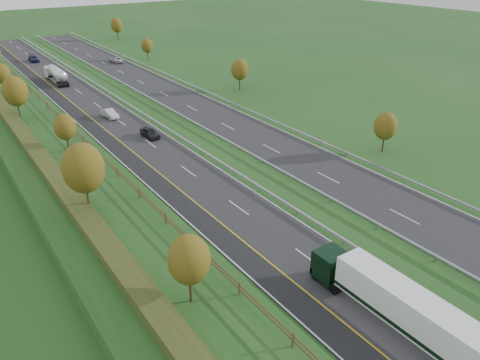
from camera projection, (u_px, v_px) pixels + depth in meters
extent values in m
plane|color=#1C4518|center=(167.00, 122.00, 80.60)|extent=(400.00, 400.00, 0.00)
cube|color=#232326|center=(112.00, 122.00, 80.26)|extent=(10.50, 200.00, 0.04)
cube|color=#232326|center=(196.00, 106.00, 88.61)|extent=(10.50, 200.00, 0.04)
cube|color=black|center=(90.00, 126.00, 78.36)|extent=(3.00, 200.00, 0.04)
cube|color=silver|center=(83.00, 128.00, 77.69)|extent=(0.15, 200.00, 0.01)
cube|color=gold|center=(99.00, 124.00, 79.10)|extent=(0.15, 200.00, 0.01)
cube|color=silver|center=(139.00, 117.00, 82.80)|extent=(0.15, 200.00, 0.01)
cube|color=silver|center=(172.00, 111.00, 86.04)|extent=(0.15, 200.00, 0.01)
cube|color=silver|center=(218.00, 102.00, 91.15)|extent=(0.15, 200.00, 0.01)
cube|color=silver|center=(415.00, 335.00, 35.60)|extent=(0.15, 4.00, 0.01)
cube|color=silver|center=(309.00, 259.00, 44.51)|extent=(0.15, 4.00, 0.01)
cube|color=silver|center=(404.00, 216.00, 51.59)|extent=(0.15, 4.00, 0.01)
cube|color=silver|center=(239.00, 207.00, 53.41)|extent=(0.15, 4.00, 0.01)
cube|color=silver|center=(328.00, 177.00, 60.50)|extent=(0.15, 4.00, 0.01)
cube|color=silver|center=(188.00, 171.00, 62.32)|extent=(0.15, 4.00, 0.01)
cube|color=silver|center=(271.00, 149.00, 69.41)|extent=(0.15, 4.00, 0.01)
cube|color=silver|center=(150.00, 144.00, 71.23)|extent=(0.15, 4.00, 0.01)
cube|color=silver|center=(227.00, 126.00, 78.31)|extent=(0.15, 4.00, 0.01)
cube|color=silver|center=(121.00, 122.00, 80.13)|extent=(0.15, 4.00, 0.01)
cube|color=silver|center=(193.00, 108.00, 87.22)|extent=(0.15, 4.00, 0.01)
cube|color=silver|center=(97.00, 105.00, 89.04)|extent=(0.15, 4.00, 0.01)
cube|color=silver|center=(164.00, 94.00, 96.13)|extent=(0.15, 4.00, 0.01)
cube|color=silver|center=(78.00, 91.00, 97.95)|extent=(0.15, 4.00, 0.01)
cube|color=silver|center=(141.00, 82.00, 105.03)|extent=(0.15, 4.00, 0.01)
cube|color=silver|center=(62.00, 80.00, 106.85)|extent=(0.15, 4.00, 0.01)
cube|color=silver|center=(121.00, 72.00, 113.94)|extent=(0.15, 4.00, 0.01)
cube|color=silver|center=(49.00, 70.00, 115.76)|extent=(0.15, 4.00, 0.01)
cube|color=silver|center=(104.00, 63.00, 122.85)|extent=(0.15, 4.00, 0.01)
cube|color=silver|center=(37.00, 61.00, 124.67)|extent=(0.15, 4.00, 0.01)
cube|color=silver|center=(89.00, 55.00, 131.75)|extent=(0.15, 4.00, 0.01)
cube|color=silver|center=(27.00, 54.00, 133.57)|extent=(0.15, 4.00, 0.01)
cube|color=silver|center=(76.00, 49.00, 140.66)|extent=(0.15, 4.00, 0.01)
cube|color=silver|center=(18.00, 48.00, 142.48)|extent=(0.15, 4.00, 0.01)
cube|color=silver|center=(65.00, 43.00, 149.57)|extent=(0.15, 4.00, 0.01)
cube|color=silver|center=(10.00, 42.00, 151.39)|extent=(0.15, 4.00, 0.01)
cube|color=silver|center=(55.00, 38.00, 158.47)|extent=(0.15, 4.00, 0.01)
cube|color=#1C4518|center=(31.00, 131.00, 73.25)|extent=(12.00, 200.00, 2.00)
cube|color=#2D3B18|center=(15.00, 124.00, 71.55)|extent=(2.20, 180.00, 1.10)
cube|color=#422B19|center=(59.00, 117.00, 74.84)|extent=(0.08, 184.00, 0.10)
cube|color=#422B19|center=(58.00, 114.00, 74.67)|extent=(0.08, 184.00, 0.10)
cube|color=#422B19|center=(293.00, 340.00, 31.77)|extent=(0.12, 0.12, 1.20)
cube|color=#422B19|center=(240.00, 289.00, 36.60)|extent=(0.12, 0.12, 1.20)
cube|color=#422B19|center=(198.00, 249.00, 41.42)|extent=(0.12, 0.12, 1.20)
cube|color=#422B19|center=(166.00, 218.00, 46.24)|extent=(0.12, 0.12, 1.20)
cube|color=#422B19|center=(139.00, 193.00, 51.07)|extent=(0.12, 0.12, 1.20)
cube|color=#422B19|center=(117.00, 172.00, 55.89)|extent=(0.12, 0.12, 1.20)
cube|color=#422B19|center=(99.00, 155.00, 60.72)|extent=(0.12, 0.12, 1.20)
cube|color=#422B19|center=(83.00, 140.00, 65.54)|extent=(0.12, 0.12, 1.20)
cube|color=#422B19|center=(70.00, 127.00, 70.37)|extent=(0.12, 0.12, 1.20)
cube|color=#422B19|center=(58.00, 116.00, 75.19)|extent=(0.12, 0.12, 1.20)
cube|color=#422B19|center=(48.00, 106.00, 80.02)|extent=(0.12, 0.12, 1.20)
cube|color=#422B19|center=(38.00, 97.00, 84.84)|extent=(0.12, 0.12, 1.20)
cube|color=#422B19|center=(30.00, 89.00, 89.66)|extent=(0.12, 0.12, 1.20)
cube|color=#422B19|center=(23.00, 82.00, 94.49)|extent=(0.12, 0.12, 1.20)
cube|color=#422B19|center=(16.00, 76.00, 99.31)|extent=(0.12, 0.12, 1.20)
cube|color=#422B19|center=(10.00, 70.00, 104.14)|extent=(0.12, 0.12, 1.20)
cube|color=#422B19|center=(5.00, 65.00, 108.96)|extent=(0.12, 0.12, 1.20)
cube|color=#422B19|center=(0.00, 60.00, 113.79)|extent=(0.12, 0.12, 1.20)
cube|color=#989AA0|center=(142.00, 113.00, 82.88)|extent=(0.32, 200.00, 0.18)
cube|color=#989AA0|center=(474.00, 325.00, 36.27)|extent=(0.10, 0.14, 0.56)
cube|color=#989AA0|center=(400.00, 278.00, 41.46)|extent=(0.10, 0.14, 0.56)
cube|color=#989AA0|center=(343.00, 242.00, 46.66)|extent=(0.10, 0.14, 0.56)
cube|color=#989AA0|center=(297.00, 213.00, 51.85)|extent=(0.10, 0.14, 0.56)
cube|color=#989AA0|center=(260.00, 189.00, 57.05)|extent=(0.10, 0.14, 0.56)
cube|color=#989AA0|center=(228.00, 169.00, 62.24)|extent=(0.10, 0.14, 0.56)
cube|color=#989AA0|center=(202.00, 152.00, 67.44)|extent=(0.10, 0.14, 0.56)
cube|color=#989AA0|center=(179.00, 138.00, 72.64)|extent=(0.10, 0.14, 0.56)
cube|color=#989AA0|center=(160.00, 126.00, 77.83)|extent=(0.10, 0.14, 0.56)
cube|color=#989AA0|center=(143.00, 115.00, 83.03)|extent=(0.10, 0.14, 0.56)
cube|color=#989AA0|center=(128.00, 105.00, 88.22)|extent=(0.10, 0.14, 0.56)
cube|color=#989AA0|center=(114.00, 97.00, 93.42)|extent=(0.10, 0.14, 0.56)
cube|color=#989AA0|center=(102.00, 89.00, 98.61)|extent=(0.10, 0.14, 0.56)
cube|color=#989AA0|center=(91.00, 82.00, 103.81)|extent=(0.10, 0.14, 0.56)
cube|color=#989AA0|center=(81.00, 76.00, 109.00)|extent=(0.10, 0.14, 0.56)
cube|color=#989AA0|center=(73.00, 70.00, 114.20)|extent=(0.10, 0.14, 0.56)
cube|color=#989AA0|center=(64.00, 65.00, 119.40)|extent=(0.10, 0.14, 0.56)
cube|color=#989AA0|center=(57.00, 60.00, 124.59)|extent=(0.10, 0.14, 0.56)
cube|color=#989AA0|center=(50.00, 56.00, 129.79)|extent=(0.10, 0.14, 0.56)
cube|color=#989AA0|center=(44.00, 52.00, 134.98)|extent=(0.10, 0.14, 0.56)
cube|color=#989AA0|center=(38.00, 48.00, 140.18)|extent=(0.10, 0.14, 0.56)
cube|color=#989AA0|center=(32.00, 45.00, 145.37)|extent=(0.10, 0.14, 0.56)
cube|color=#989AA0|center=(27.00, 42.00, 150.57)|extent=(0.10, 0.14, 0.56)
cube|color=#989AA0|center=(23.00, 39.00, 155.76)|extent=(0.10, 0.14, 0.56)
cube|color=#989AA0|center=(168.00, 108.00, 85.46)|extent=(0.32, 200.00, 0.18)
cube|color=#989AA0|center=(435.00, 259.00, 44.04)|extent=(0.10, 0.14, 0.56)
cube|color=#989AA0|center=(377.00, 227.00, 49.24)|extent=(0.10, 0.14, 0.56)
cube|color=#989AA0|center=(330.00, 200.00, 54.43)|extent=(0.10, 0.14, 0.56)
cube|color=#989AA0|center=(292.00, 179.00, 59.63)|extent=(0.10, 0.14, 0.56)
cube|color=#989AA0|center=(259.00, 161.00, 64.83)|extent=(0.10, 0.14, 0.56)
cube|color=#989AA0|center=(231.00, 145.00, 70.02)|extent=(0.10, 0.14, 0.56)
cube|color=#989AA0|center=(208.00, 132.00, 75.22)|extent=(0.10, 0.14, 0.56)
cube|color=#989AA0|center=(187.00, 120.00, 80.41)|extent=(0.10, 0.14, 0.56)
cube|color=#989AA0|center=(169.00, 110.00, 85.61)|extent=(0.10, 0.14, 0.56)
cube|color=#989AA0|center=(152.00, 101.00, 90.80)|extent=(0.10, 0.14, 0.56)
cube|color=#989AA0|center=(138.00, 93.00, 96.00)|extent=(0.10, 0.14, 0.56)
cube|color=#989AA0|center=(125.00, 86.00, 101.19)|extent=(0.10, 0.14, 0.56)
cube|color=#989AA0|center=(113.00, 79.00, 106.39)|extent=(0.10, 0.14, 0.56)
cube|color=#989AA0|center=(103.00, 73.00, 111.59)|extent=(0.10, 0.14, 0.56)
cube|color=#989AA0|center=(93.00, 68.00, 116.78)|extent=(0.10, 0.14, 0.56)
cube|color=#989AA0|center=(84.00, 63.00, 121.98)|extent=(0.10, 0.14, 0.56)
cube|color=#989AA0|center=(76.00, 58.00, 127.17)|extent=(0.10, 0.14, 0.56)
cube|color=#989AA0|center=(69.00, 54.00, 132.37)|extent=(0.10, 0.14, 0.56)
cube|color=#989AA0|center=(62.00, 50.00, 137.56)|extent=(0.10, 0.14, 0.56)
cube|color=#989AA0|center=(55.00, 47.00, 142.76)|extent=(0.10, 0.14, 0.56)
cube|color=#989AA0|center=(49.00, 43.00, 147.95)|extent=(0.10, 0.14, 0.56)
cube|color=#989AA0|center=(44.00, 40.00, 153.15)|extent=(0.10, 0.14, 0.56)
cube|color=#989AA0|center=(39.00, 37.00, 158.35)|extent=(0.10, 0.14, 0.56)
cube|color=#989AA0|center=(222.00, 98.00, 91.28)|extent=(0.32, 200.00, 0.18)
cube|color=#989AA0|center=(395.00, 176.00, 60.26)|extent=(0.10, 0.14, 0.56)
cube|color=#989AA0|center=(320.00, 143.00, 70.65)|extent=(0.10, 0.14, 0.56)
cube|color=#989AA0|center=(265.00, 119.00, 81.04)|extent=(0.10, 0.14, 0.56)
cube|color=#989AA0|center=(222.00, 100.00, 91.43)|extent=(0.10, 0.14, 0.56)
cube|color=#989AA0|center=(187.00, 85.00, 101.82)|extent=(0.10, 0.14, 0.56)
cube|color=#989AA0|center=(159.00, 72.00, 112.21)|extent=(0.10, 0.14, 0.56)
cube|color=#989AA0|center=(136.00, 62.00, 122.60)|extent=(0.10, 0.14, 0.56)
cube|color=#989AA0|center=(117.00, 54.00, 132.99)|extent=(0.10, 0.14, 0.56)
cube|color=#989AA0|center=(100.00, 46.00, 143.38)|extent=(0.10, 0.14, 0.56)
cube|color=#989AA0|center=(85.00, 40.00, 153.78)|extent=(0.10, 0.14, 0.56)
cube|color=#989AA0|center=(73.00, 34.00, 164.17)|extent=(0.10, 0.14, 0.56)
cylinder|color=#2D2116|center=(191.00, 288.00, 35.67)|extent=(0.24, 0.24, 2.43)
ellipsoid|color=#4F3F11|center=(189.00, 260.00, 34.49)|extent=(3.24, 3.24, 4.05)
cylinder|color=#2D2116|center=(88.00, 199.00, 47.86)|extent=(0.24, 0.24, 3.15)
ellipsoid|color=#4F3F11|center=(83.00, 168.00, 46.34)|extent=(4.20, 4.20, 5.25)
cylinder|color=#2D2116|center=(68.00, 144.00, 62.95)|extent=(0.24, 0.24, 2.16)
ellipsoid|color=#4F3F11|center=(65.00, 127.00, 61.91)|extent=(2.88, 2.88, 3.60)
cylinder|color=#2D2116|center=(19.00, 111.00, 74.89)|extent=(0.24, 0.24, 2.88)
ellipsoid|color=#4F3F11|center=(15.00, 91.00, 73.50)|extent=(3.84, 3.84, 4.80)
cylinder|color=#2D2116|center=(5.00, 87.00, 88.87)|extent=(0.24, 0.24, 2.34)
ellipsoid|color=#4F3F11|center=(2.00, 74.00, 87.74)|extent=(3.12, 3.12, 3.90)
cylinder|color=#2D2116|center=(383.00, 144.00, 67.92)|extent=(0.24, 0.24, 2.48)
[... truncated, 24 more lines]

